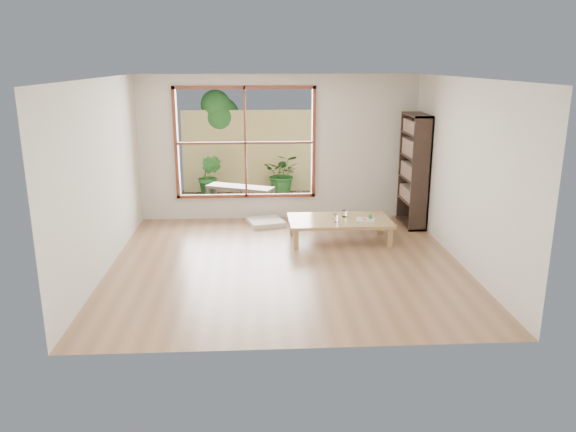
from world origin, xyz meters
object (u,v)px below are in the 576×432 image
bookshelf (414,170)px  garden_bench (240,189)px  low_table (339,222)px  food_tray (367,219)px

bookshelf → garden_bench: (-3.06, 1.31, -0.59)m
low_table → food_tray: food_tray is taller
food_tray → bookshelf: bearing=61.0°
garden_bench → low_table: bearing=-28.0°
low_table → food_tray: 0.44m
bookshelf → low_table: bearing=-149.6°
bookshelf → food_tray: 1.47m
food_tray → garden_bench: size_ratio=0.25×
low_table → bookshelf: bearing=29.8°
bookshelf → garden_bench: bookshelf is taller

